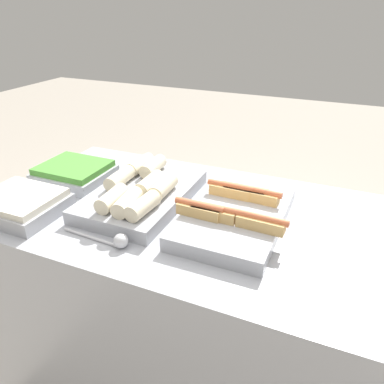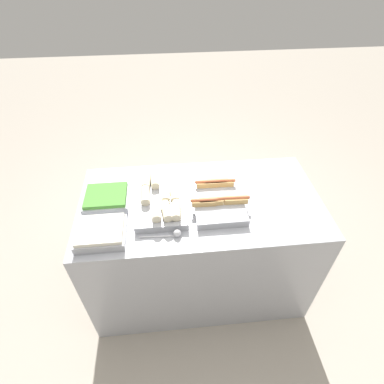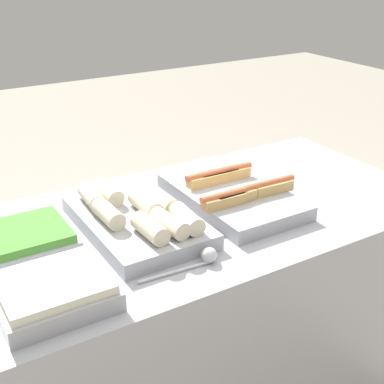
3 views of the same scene
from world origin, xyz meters
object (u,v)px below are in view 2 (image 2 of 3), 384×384
Objects in this scene: tray_wraps at (161,199)px; tray_side_front at (101,233)px; tray_side_back at (107,198)px; serving_spoon_near at (174,234)px; serving_spoon_far at (170,173)px; tray_hotdogs at (217,196)px.

tray_side_front is at bearing -145.41° from tray_wraps.
tray_wraps is 0.35m from tray_side_back.
tray_wraps is at bearing 34.59° from tray_side_front.
tray_wraps is 0.28m from serving_spoon_near.
tray_hotdogs is at bearing -43.88° from serving_spoon_far.
serving_spoon_far is (0.41, 0.23, -0.02)m from tray_side_back.
tray_side_front is at bearing 175.17° from serving_spoon_near.
tray_wraps reaches higher than serving_spoon_near.
tray_wraps is at bearing -103.81° from serving_spoon_far.
tray_hotdogs reaches higher than serving_spoon_far.
tray_side_back is at bearing 142.01° from serving_spoon_near.
tray_side_back is 0.48m from serving_spoon_far.
serving_spoon_near is (0.41, -0.32, -0.02)m from tray_side_back.
tray_side_back reaches higher than serving_spoon_near.
tray_side_front reaches higher than serving_spoon_far.
tray_hotdogs is at bearing -3.50° from tray_side_back.
tray_side_back is 1.10× the size of serving_spoon_far.
tray_side_back is at bearing 172.01° from tray_wraps.
tray_side_back is (0.00, 0.29, 0.00)m from tray_side_front.
serving_spoon_near is at bearing -136.52° from tray_hotdogs.
tray_side_front and tray_side_back have the same top height.
serving_spoon_far is (0.00, 0.55, -0.00)m from serving_spoon_near.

